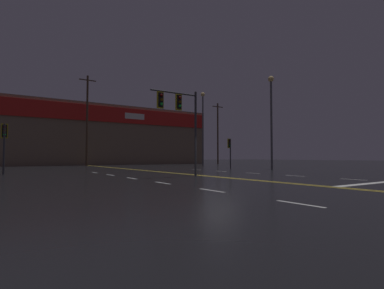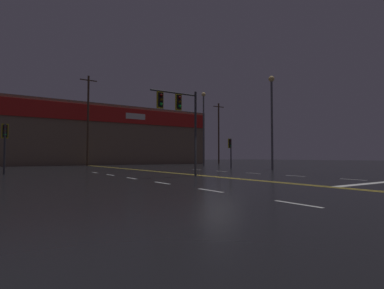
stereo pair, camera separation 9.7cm
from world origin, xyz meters
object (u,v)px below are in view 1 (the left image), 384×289
object	(u,v)px
traffic_signal_median	(178,110)
streetlight_median_approach	(271,109)
streetlight_near_right	(203,119)
traffic_signal_corner_northeast	(230,147)
traffic_signal_corner_northwest	(4,137)

from	to	relation	value
traffic_signal_median	streetlight_median_approach	world-z (taller)	streetlight_median_approach
traffic_signal_median	streetlight_near_right	distance (m)	22.63
traffic_signal_median	traffic_signal_corner_northeast	bearing A→B (deg)	36.55
traffic_signal_median	traffic_signal_corner_northeast	xyz separation A→B (m)	(11.37, 8.43, -1.72)
traffic_signal_median	streetlight_near_right	bearing A→B (deg)	50.45
traffic_signal_corner_northeast	streetlight_median_approach	world-z (taller)	streetlight_median_approach
traffic_signal_median	traffic_signal_corner_northwest	xyz separation A→B (m)	(-8.68, 8.16, -1.49)
traffic_signal_corner_northwest	streetlight_near_right	size ratio (longest dim) A/B	0.34
traffic_signal_corner_northeast	streetlight_near_right	xyz separation A→B (m)	(2.96, 8.93, 4.05)
traffic_signal_corner_northeast	traffic_signal_corner_northwest	size ratio (longest dim) A/B	0.91
traffic_signal_corner_northeast	traffic_signal_median	bearing A→B (deg)	-143.45
traffic_signal_corner_northwest	streetlight_median_approach	xyz separation A→B (m)	(21.26, -4.35, 3.21)
traffic_signal_corner_northwest	streetlight_median_approach	size ratio (longest dim) A/B	0.38
traffic_signal_corner_northwest	streetlight_near_right	distance (m)	25.07
streetlight_near_right	traffic_signal_corner_northeast	bearing A→B (deg)	-108.37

